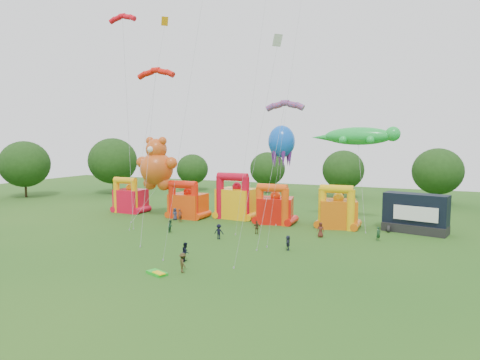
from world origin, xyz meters
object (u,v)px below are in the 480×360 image
at_px(bouncy_castle_2, 236,201).
at_px(teddy_bear_kite, 155,170).
at_px(gecko_kite, 360,169).
at_px(bouncy_castle_0, 130,199).
at_px(stage_trailer, 416,214).
at_px(octopus_kite, 281,155).
at_px(spectator_4, 257,227).
at_px(spectator_0, 175,214).

relative_size(bouncy_castle_2, teddy_bear_kite, 0.56).
bearing_deg(gecko_kite, bouncy_castle_0, -174.60).
bearing_deg(stage_trailer, octopus_kite, -179.99).
bearing_deg(gecko_kite, spectator_4, -136.90).
bearing_deg(bouncy_castle_2, spectator_4, -52.64).
distance_m(bouncy_castle_2, octopus_kite, 9.86).
height_order(bouncy_castle_2, teddy_bear_kite, teddy_bear_kite).
relative_size(gecko_kite, octopus_kite, 0.98).
height_order(bouncy_castle_0, stage_trailer, bouncy_castle_0).
distance_m(bouncy_castle_0, teddy_bear_kite, 8.50).
bearing_deg(stage_trailer, gecko_kite, 170.35).
bearing_deg(octopus_kite, teddy_bear_kite, -166.57).
relative_size(bouncy_castle_0, teddy_bear_kite, 0.47).
relative_size(gecko_kite, spectator_4, 8.08).
height_order(octopus_kite, spectator_4, octopus_kite).
xyz_separation_m(stage_trailer, teddy_bear_kite, (-36.29, -4.38, 4.74)).
bearing_deg(bouncy_castle_0, teddy_bear_kite, -18.63).
bearing_deg(spectator_0, bouncy_castle_2, 37.43).
xyz_separation_m(teddy_bear_kite, spectator_4, (18.24, -4.65, -6.30)).
height_order(bouncy_castle_2, spectator_4, bouncy_castle_2).
distance_m(stage_trailer, spectator_0, 32.88).
relative_size(bouncy_castle_0, bouncy_castle_2, 0.83).
distance_m(stage_trailer, spectator_4, 20.24).
bearing_deg(spectator_4, stage_trailer, 174.06).
height_order(teddy_bear_kite, octopus_kite, octopus_kite).
bearing_deg(spectator_0, stage_trailer, 12.30).
height_order(octopus_kite, spectator_0, octopus_kite).
bearing_deg(teddy_bear_kite, stage_trailer, 6.89).
xyz_separation_m(bouncy_castle_2, gecko_kite, (17.81, 1.25, 5.19)).
distance_m(teddy_bear_kite, gecko_kite, 29.72).
bearing_deg(gecko_kite, bouncy_castle_2, -175.98).
distance_m(teddy_bear_kite, octopus_kite, 19.01).
bearing_deg(gecko_kite, octopus_kite, -173.63).
bearing_deg(spectator_4, bouncy_castle_0, -48.01).
xyz_separation_m(gecko_kite, spectator_4, (-10.95, -10.24, -6.96)).
height_order(stage_trailer, gecko_kite, gecko_kite).
height_order(spectator_0, spectator_4, spectator_0).
relative_size(bouncy_castle_2, stage_trailer, 0.85).
xyz_separation_m(octopus_kite, spectator_4, (-0.10, -9.03, -8.76)).
distance_m(spectator_0, spectator_4, 14.90).
bearing_deg(spectator_0, gecko_kite, 17.37).
bearing_deg(bouncy_castle_0, spectator_4, -15.48).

